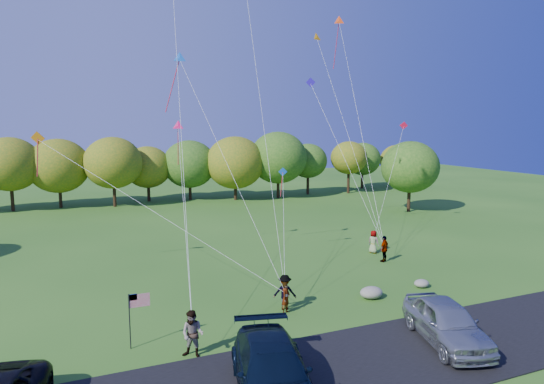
{
  "coord_description": "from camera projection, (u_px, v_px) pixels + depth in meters",
  "views": [
    {
      "loc": [
        -9.08,
        -18.81,
        9.25
      ],
      "look_at": [
        1.48,
        6.0,
        5.43
      ],
      "focal_mm": 32.0,
      "sensor_mm": 36.0,
      "label": 1
    }
  ],
  "objects": [
    {
      "name": "flyer_e",
      "position": [
        373.0,
        242.0,
        34.8
      ],
      "size": [
        0.83,
        0.96,
        1.65
      ],
      "primitive_type": "imported",
      "rotation": [
        0.0,
        0.0,
        2.03
      ],
      "color": "#4C4C59",
      "rests_on": "ground"
    },
    {
      "name": "boulder_near",
      "position": [
        371.0,
        293.0,
        25.8
      ],
      "size": [
        1.27,
        0.99,
        0.64
      ],
      "primitive_type": "ellipsoid",
      "color": "gray",
      "rests_on": "ground"
    },
    {
      "name": "flag_assembly",
      "position": [
        135.0,
        307.0,
        19.92
      ],
      "size": [
        0.87,
        0.57,
        2.35
      ],
      "color": "black",
      "rests_on": "ground"
    },
    {
      "name": "flyer_a",
      "position": [
        286.0,
        298.0,
        23.75
      ],
      "size": [
        0.68,
        0.66,
        1.57
      ],
      "primitive_type": "imported",
      "rotation": [
        0.0,
        0.0,
        0.74
      ],
      "color": "#4C4C59",
      "rests_on": "ground"
    },
    {
      "name": "flyer_c",
      "position": [
        285.0,
        292.0,
        24.24
      ],
      "size": [
        1.32,
        1.11,
        1.77
      ],
      "primitive_type": "imported",
      "rotation": [
        0.0,
        0.0,
        2.66
      ],
      "color": "#4C4C59",
      "rests_on": "ground"
    },
    {
      "name": "asphalt_lane",
      "position": [
        339.0,
        369.0,
        18.31
      ],
      "size": [
        44.0,
        6.0,
        0.06
      ],
      "primitive_type": "cube",
      "color": "black",
      "rests_on": "ground"
    },
    {
      "name": "flyer_d",
      "position": [
        384.0,
        249.0,
        32.59
      ],
      "size": [
        1.13,
        0.87,
        1.78
      ],
      "primitive_type": "imported",
      "rotation": [
        0.0,
        0.0,
        3.63
      ],
      "color": "#4C4C59",
      "rests_on": "ground"
    },
    {
      "name": "minivan_navy",
      "position": [
        272.0,
        372.0,
        16.34
      ],
      "size": [
        3.88,
        6.53,
        1.77
      ],
      "primitive_type": "imported",
      "rotation": [
        0.0,
        0.0,
        -0.24
      ],
      "color": "black",
      "rests_on": "asphalt_lane"
    },
    {
      "name": "treeline",
      "position": [
        156.0,
        165.0,
        54.57
      ],
      "size": [
        76.62,
        27.33,
        8.18
      ],
      "color": "#322212",
      "rests_on": "ground"
    },
    {
      "name": "flyer_b",
      "position": [
        193.0,
        334.0,
        19.22
      ],
      "size": [
        1.18,
        1.15,
        1.92
      ],
      "primitive_type": "imported",
      "rotation": [
        0.0,
        0.0,
        -0.66
      ],
      "color": "#4C4C59",
      "rests_on": "ground"
    },
    {
      "name": "ground",
      "position": [
        294.0,
        329.0,
        21.96
      ],
      "size": [
        140.0,
        140.0,
        0.0
      ],
      "primitive_type": "plane",
      "color": "#2A5A19",
      "rests_on": "ground"
    },
    {
      "name": "boulder_far",
      "position": [
        422.0,
        283.0,
        27.55
      ],
      "size": [
        0.88,
        0.73,
        0.46
      ],
      "primitive_type": "ellipsoid",
      "color": "gray",
      "rests_on": "ground"
    },
    {
      "name": "minivan_silver",
      "position": [
        446.0,
        322.0,
        20.39
      ],
      "size": [
        3.46,
        5.65,
        1.8
      ],
      "primitive_type": "imported",
      "rotation": [
        0.0,
        0.0,
        -0.27
      ],
      "color": "#9DA1A7",
      "rests_on": "asphalt_lane"
    }
  ]
}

